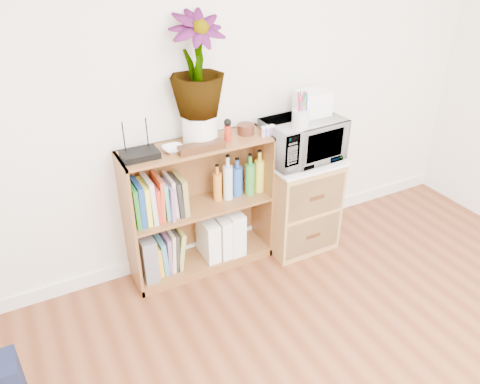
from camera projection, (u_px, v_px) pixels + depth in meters
skirting_board at (237, 235)px, 3.64m from camera, size 4.00×0.02×0.10m
bookshelf at (200, 208)px, 3.17m from camera, size 1.00×0.30×0.95m
wicker_unit at (297, 203)px, 3.48m from camera, size 0.50×0.45×0.70m
microwave at (303, 139)px, 3.22m from camera, size 0.55×0.39×0.29m
pen_cup at (300, 119)px, 2.98m from camera, size 0.11×0.11×0.12m
small_appliance at (313, 103)px, 3.18m from camera, size 0.21×0.18×0.17m
router at (140, 155)px, 2.76m from camera, size 0.22×0.15×0.04m
white_bowl at (173, 149)px, 2.84m from camera, size 0.13×0.13×0.03m
plant_pot at (200, 129)px, 2.92m from camera, size 0.22×0.22×0.19m
potted_plant at (197, 65)px, 2.72m from camera, size 0.34×0.34×0.60m
trinket_box at (202, 147)px, 2.84m from camera, size 0.30×0.07×0.05m
kokeshi_doll at (228, 133)px, 2.96m from camera, size 0.05×0.05×0.10m
wooden_bowl at (246, 129)px, 3.07m from camera, size 0.11×0.11×0.07m
paint_jars at (268, 132)px, 3.04m from camera, size 0.11×0.04×0.06m
file_box at (146, 254)px, 3.13m from camera, size 0.10×0.25×0.32m
magazine_holder_left at (208, 238)px, 3.31m from camera, size 0.09×0.24×0.30m
magazine_holder_mid at (222, 234)px, 3.36m from camera, size 0.10×0.24×0.31m
magazine_holder_right at (232, 229)px, 3.38m from camera, size 0.10×0.26×0.33m
cookbooks at (157, 199)px, 2.98m from camera, size 0.35×0.20×0.30m
liquor_bottles at (240, 176)px, 3.21m from camera, size 0.38×0.07×0.32m
lower_books at (168, 251)px, 3.21m from camera, size 0.21×0.19×0.30m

